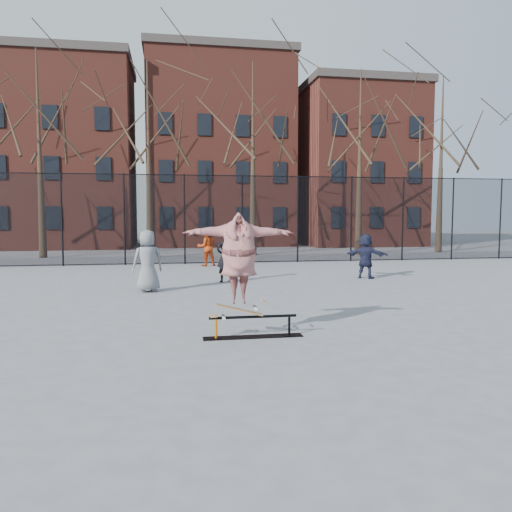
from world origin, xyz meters
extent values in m
plane|color=slate|center=(0.00, 0.00, 0.00)|extent=(100.00, 100.00, 0.00)
cube|color=black|center=(-0.57, -0.63, 0.01)|extent=(1.83, 0.28, 0.01)
cylinder|color=orange|center=(-1.25, -0.63, 0.19)|extent=(0.05, 0.05, 0.38)
cylinder|color=black|center=(0.10, -0.63, 0.19)|extent=(0.05, 0.05, 0.38)
cylinder|color=black|center=(-0.57, -0.63, 0.38)|extent=(1.61, 0.05, 0.05)
imported|color=#383687|center=(-0.83, -0.63, 1.33)|extent=(2.05, 0.71, 1.64)
imported|color=slate|center=(-2.69, 5.11, 0.90)|extent=(1.00, 0.78, 1.79)
imported|color=black|center=(-0.26, 6.79, 0.83)|extent=(0.68, 0.52, 1.67)
imported|color=#AA340F|center=(-0.51, 12.00, 0.83)|extent=(0.93, 0.80, 1.66)
imported|color=#1B1E36|center=(4.66, 6.91, 0.78)|extent=(1.41, 1.27, 1.56)
cylinder|color=black|center=(-6.60, 13.00, 2.00)|extent=(0.07, 0.07, 4.00)
cylinder|color=black|center=(-4.00, 13.00, 2.00)|extent=(0.07, 0.07, 4.00)
cylinder|color=black|center=(-1.40, 13.00, 2.00)|extent=(0.07, 0.07, 4.00)
cylinder|color=black|center=(1.20, 13.00, 2.00)|extent=(0.07, 0.07, 4.00)
cylinder|color=black|center=(3.80, 13.00, 2.00)|extent=(0.07, 0.07, 4.00)
cylinder|color=black|center=(6.40, 13.00, 2.00)|extent=(0.07, 0.07, 4.00)
cylinder|color=black|center=(9.00, 13.00, 2.00)|extent=(0.07, 0.07, 4.00)
cylinder|color=black|center=(11.60, 13.00, 2.00)|extent=(0.07, 0.07, 4.00)
cylinder|color=black|center=(14.20, 13.00, 2.00)|extent=(0.07, 0.07, 4.00)
cube|color=black|center=(0.00, 13.00, 2.00)|extent=(34.00, 0.01, 4.00)
cylinder|color=black|center=(0.00, 13.00, 3.96)|extent=(34.00, 0.04, 0.04)
cone|color=black|center=(-8.50, 17.80, 2.31)|extent=(0.40, 0.40, 4.62)
cone|color=black|center=(-3.00, 16.50, 2.31)|extent=(0.40, 0.40, 4.62)
cone|color=black|center=(2.50, 17.80, 2.31)|extent=(0.40, 0.40, 4.62)
cone|color=black|center=(8.00, 16.50, 2.31)|extent=(0.40, 0.40, 4.62)
cone|color=black|center=(13.50, 17.80, 2.31)|extent=(0.40, 0.40, 4.62)
cube|color=maroon|center=(-9.00, 26.00, 6.00)|extent=(9.00, 7.00, 12.00)
cube|color=maroon|center=(1.50, 26.00, 6.50)|extent=(10.00, 7.00, 13.00)
cube|color=maroon|center=(11.50, 26.00, 5.50)|extent=(8.00, 7.00, 11.00)
camera|label=1|loc=(-2.04, -9.46, 2.25)|focal=35.00mm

